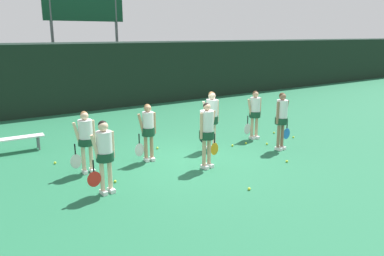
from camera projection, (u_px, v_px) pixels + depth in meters
name	position (u px, v px, depth m)	size (l,w,h in m)	color
ground_plane	(195.00, 161.00, 10.70)	(140.00, 140.00, 0.00)	#216642
fence_windscreen	(90.00, 77.00, 17.21)	(60.00, 0.08, 3.17)	black
scoreboard	(84.00, 11.00, 18.29)	(3.97, 0.15, 5.89)	#515156
bench_courtside	(8.00, 140.00, 11.28)	(2.07, 0.44, 0.46)	silver
player_0	(104.00, 151.00, 8.29)	(0.69, 0.40, 1.69)	beige
player_1	(207.00, 130.00, 9.89)	(0.67, 0.41, 1.78)	tan
player_2	(282.00, 116.00, 11.48)	(0.68, 0.39, 1.79)	#8C664C
player_3	(86.00, 137.00, 9.56)	(0.69, 0.41, 1.63)	beige
player_4	(148.00, 128.00, 10.48)	(0.64, 0.36, 1.64)	tan
player_5	(212.00, 115.00, 11.51)	(0.68, 0.40, 1.82)	beige
player_6	(255.00, 111.00, 12.72)	(0.67, 0.39, 1.66)	tan
tennis_ball_0	(287.00, 161.00, 10.54)	(0.07, 0.07, 0.07)	#CCE033
tennis_ball_1	(293.00, 137.00, 13.01)	(0.06, 0.06, 0.06)	#CCE033
tennis_ball_2	(55.00, 163.00, 10.41)	(0.07, 0.07, 0.07)	#CCE033
tennis_ball_3	(267.00, 144.00, 12.21)	(0.07, 0.07, 0.07)	#CCE033
tennis_ball_4	(157.00, 148.00, 11.76)	(0.07, 0.07, 0.07)	#CCE033
tennis_ball_5	(274.00, 133.00, 13.59)	(0.07, 0.07, 0.07)	#CCE033
tennis_ball_6	(232.00, 145.00, 12.03)	(0.07, 0.07, 0.07)	#CCE033
tennis_ball_7	(115.00, 181.00, 9.10)	(0.07, 0.07, 0.07)	#CCE033
tennis_ball_8	(246.00, 143.00, 12.29)	(0.07, 0.07, 0.07)	#CCE033
tennis_ball_9	(249.00, 189.00, 8.66)	(0.07, 0.07, 0.07)	#CCE033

